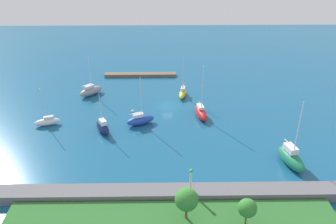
# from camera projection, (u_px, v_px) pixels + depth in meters

# --- Properties ---
(water) EXTENTS (160.00, 160.00, 0.00)m
(water) POSITION_uv_depth(u_px,v_px,m) (168.00, 106.00, 82.43)
(water) COLOR #19567F
(water) RESTS_ON ground
(pier_dock) EXTENTS (20.24, 2.05, 0.83)m
(pier_dock) POSITION_uv_depth(u_px,v_px,m) (140.00, 75.00, 99.37)
(pier_dock) COLOR brown
(pier_dock) RESTS_ON ground
(breakwater) EXTENTS (62.99, 3.16, 1.56)m
(breakwater) POSITION_uv_depth(u_px,v_px,m) (171.00, 193.00, 53.93)
(breakwater) COLOR slate
(breakwater) RESTS_ON ground
(shoreline_park) EXTENTS (47.20, 8.01, 0.89)m
(shoreline_park) POSITION_uv_depth(u_px,v_px,m) (172.00, 223.00, 48.93)
(shoreline_park) COLOR #2D6B2D
(shoreline_park) RESTS_ON ground
(harbor_beacon) EXTENTS (0.56, 0.56, 3.73)m
(harbor_beacon) POSITION_uv_depth(u_px,v_px,m) (191.00, 178.00, 52.62)
(harbor_beacon) COLOR silver
(harbor_beacon) RESTS_ON breakwater
(park_tree_west) EXTENTS (2.63, 2.63, 4.10)m
(park_tree_west) POSITION_uv_depth(u_px,v_px,m) (247.00, 208.00, 46.91)
(park_tree_west) COLOR brown
(park_tree_west) RESTS_ON shoreline_park
(park_tree_midwest) EXTENTS (3.27, 3.27, 4.95)m
(park_tree_midwest) POSITION_uv_depth(u_px,v_px,m) (187.00, 200.00, 47.65)
(park_tree_midwest) COLOR brown
(park_tree_midwest) RESTS_ON shoreline_park
(sailboat_green_lone_south) EXTENTS (4.29, 7.94, 12.59)m
(sailboat_green_lone_south) POSITION_uv_depth(u_px,v_px,m) (291.00, 158.00, 61.18)
(sailboat_green_lone_south) COLOR #19724C
(sailboat_green_lone_south) RESTS_ON water
(sailboat_yellow_west_end) EXTENTS (2.62, 5.89, 10.42)m
(sailboat_yellow_west_end) POSITION_uv_depth(u_px,v_px,m) (183.00, 93.00, 86.92)
(sailboat_yellow_west_end) COLOR yellow
(sailboat_yellow_west_end) RESTS_ON water
(sailboat_white_by_breakwater) EXTENTS (5.53, 2.95, 8.55)m
(sailboat_white_by_breakwater) POSITION_uv_depth(u_px,v_px,m) (47.00, 122.00, 73.94)
(sailboat_white_by_breakwater) COLOR white
(sailboat_white_by_breakwater) RESTS_ON water
(sailboat_navy_mid_basin) EXTENTS (4.21, 5.54, 8.48)m
(sailboat_navy_mid_basin) POSITION_uv_depth(u_px,v_px,m) (103.00, 127.00, 71.32)
(sailboat_navy_mid_basin) COLOR #141E4C
(sailboat_navy_mid_basin) RESTS_ON water
(sailboat_gray_far_north) EXTENTS (6.18, 6.20, 10.11)m
(sailboat_gray_far_north) POSITION_uv_depth(u_px,v_px,m) (91.00, 91.00, 87.56)
(sailboat_gray_far_north) COLOR gray
(sailboat_gray_far_north) RESTS_ON water
(sailboat_red_east_end) EXTENTS (3.00, 7.04, 12.13)m
(sailboat_red_east_end) POSITION_uv_depth(u_px,v_px,m) (201.00, 112.00, 77.18)
(sailboat_red_east_end) COLOR red
(sailboat_red_east_end) RESTS_ON water
(sailboat_blue_off_beacon) EXTENTS (6.48, 4.42, 10.84)m
(sailboat_blue_off_beacon) POSITION_uv_depth(u_px,v_px,m) (140.00, 120.00, 74.18)
(sailboat_blue_off_beacon) COLOR #2347B2
(sailboat_blue_off_beacon) RESTS_ON water
(mooring_buoy_white) EXTENTS (0.66, 0.66, 0.66)m
(mooring_buoy_white) POSITION_uv_depth(u_px,v_px,m) (133.00, 111.00, 79.41)
(mooring_buoy_white) COLOR white
(mooring_buoy_white) RESTS_ON water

